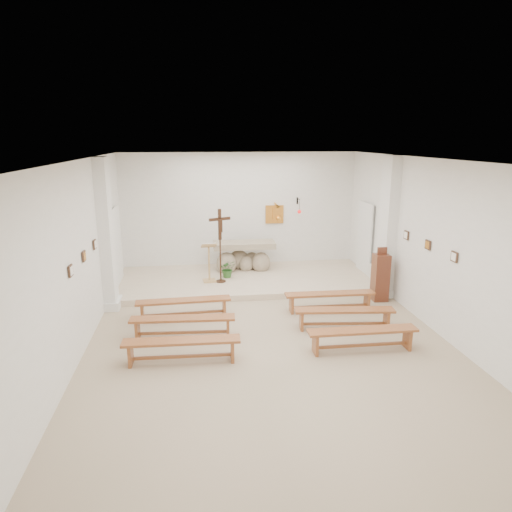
{
  "coord_description": "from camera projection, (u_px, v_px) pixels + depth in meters",
  "views": [
    {
      "loc": [
        -1.38,
        -8.53,
        3.89
      ],
      "look_at": [
        0.02,
        1.6,
        1.24
      ],
      "focal_mm": 32.0,
      "sensor_mm": 36.0,
      "label": 1
    }
  ],
  "objects": [
    {
      "name": "bench_left_third",
      "position": [
        182.0,
        345.0,
        8.07
      ],
      "size": [
        2.09,
        0.41,
        0.44
      ],
      "rotation": [
        0.0,
        0.0,
        -0.04
      ],
      "color": "#94522B",
      "rests_on": "ground"
    },
    {
      "name": "sanctuary_platform",
      "position": [
        246.0,
        280.0,
        12.68
      ],
      "size": [
        6.98,
        3.0,
        0.15
      ],
      "primitive_type": "cube",
      "color": "beige",
      "rests_on": "ground"
    },
    {
      "name": "wall_right",
      "position": [
        434.0,
        246.0,
        9.36
      ],
      "size": [
        0.02,
        10.0,
        3.5
      ],
      "primitive_type": "cube",
      "color": "white",
      "rests_on": "ground"
    },
    {
      "name": "bench_right_second",
      "position": [
        344.0,
        314.0,
        9.52
      ],
      "size": [
        2.1,
        0.56,
        0.44
      ],
      "rotation": [
        0.0,
        0.0,
        -0.11
      ],
      "color": "#94522B",
      "rests_on": "ground"
    },
    {
      "name": "bench_right_third",
      "position": [
        362.0,
        335.0,
        8.52
      ],
      "size": [
        2.08,
        0.35,
        0.44
      ],
      "rotation": [
        0.0,
        0.0,
        -0.01
      ],
      "color": "#94522B",
      "rests_on": "ground"
    },
    {
      "name": "ground",
      "position": [
        266.0,
        334.0,
        9.34
      ],
      "size": [
        7.0,
        10.0,
        0.0
      ],
      "primitive_type": "cube",
      "color": "tan",
      "rests_on": "ground"
    },
    {
      "name": "pilaster_right",
      "position": [
        388.0,
        227.0,
        11.26
      ],
      "size": [
        0.26,
        0.55,
        3.5
      ],
      "primitive_type": "cube",
      "color": "white",
      "rests_on": "ground"
    },
    {
      "name": "crucifix_stand",
      "position": [
        220.0,
        240.0,
        11.95
      ],
      "size": [
        0.57,
        0.27,
        1.97
      ],
      "rotation": [
        0.0,
        0.0,
        0.38
      ],
      "color": "#381F11",
      "rests_on": "sanctuary_platform"
    },
    {
      "name": "wall_left",
      "position": [
        80.0,
        257.0,
        8.44
      ],
      "size": [
        0.02,
        10.0,
        3.5
      ],
      "primitive_type": "cube",
      "color": "white",
      "rests_on": "ground"
    },
    {
      "name": "gold_wall_relief",
      "position": [
        275.0,
        214.0,
        13.82
      ],
      "size": [
        0.55,
        0.04,
        0.55
      ],
      "primitive_type": "cube",
      "color": "gold",
      "rests_on": "wall_back"
    },
    {
      "name": "radiator_right",
      "position": [
        375.0,
        276.0,
        12.31
      ],
      "size": [
        0.1,
        0.85,
        0.52
      ],
      "primitive_type": "cube",
      "color": "silver",
      "rests_on": "ground"
    },
    {
      "name": "radiator_left",
      "position": [
        114.0,
        287.0,
        11.41
      ],
      "size": [
        0.1,
        0.85,
        0.52
      ],
      "primitive_type": "cube",
      "color": "silver",
      "rests_on": "ground"
    },
    {
      "name": "wall_back",
      "position": [
        240.0,
        212.0,
        13.69
      ],
      "size": [
        7.0,
        0.02,
        3.5
      ],
      "primitive_type": "cube",
      "color": "white",
      "rests_on": "ground"
    },
    {
      "name": "bench_right_front",
      "position": [
        330.0,
        297.0,
        10.52
      ],
      "size": [
        2.08,
        0.38,
        0.44
      ],
      "rotation": [
        0.0,
        0.0,
        -0.02
      ],
      "color": "#94522B",
      "rests_on": "ground"
    },
    {
      "name": "station_frame_right_mid",
      "position": [
        428.0,
        245.0,
        9.56
      ],
      "size": [
        0.03,
        0.2,
        0.2
      ],
      "primitive_type": "cube",
      "color": "#462D1E",
      "rests_on": "wall_right"
    },
    {
      "name": "bench_left_second",
      "position": [
        183.0,
        322.0,
        9.08
      ],
      "size": [
        2.09,
        0.47,
        0.44
      ],
      "rotation": [
        0.0,
        0.0,
        -0.07
      ],
      "color": "#94522B",
      "rests_on": "ground"
    },
    {
      "name": "bench_left_front",
      "position": [
        184.0,
        304.0,
        10.08
      ],
      "size": [
        2.09,
        0.41,
        0.44
      ],
      "rotation": [
        0.0,
        0.0,
        0.04
      ],
      "color": "#94522B",
      "rests_on": "ground"
    },
    {
      "name": "pilaster_left",
      "position": [
        106.0,
        235.0,
        10.37
      ],
      "size": [
        0.26,
        0.55,
        3.5
      ],
      "primitive_type": "cube",
      "color": "white",
      "rests_on": "ground"
    },
    {
      "name": "lectern",
      "position": [
        209.0,
        262.0,
        12.14
      ],
      "size": [
        0.42,
        0.37,
        1.09
      ],
      "rotation": [
        0.0,
        0.0,
        0.1
      ],
      "color": "tan",
      "rests_on": "sanctuary_platform"
    },
    {
      "name": "station_frame_right_rear",
      "position": [
        406.0,
        235.0,
        10.52
      ],
      "size": [
        0.03,
        0.2,
        0.2
      ],
      "primitive_type": "cube",
      "color": "#462D1E",
      "rests_on": "wall_right"
    },
    {
      "name": "sanctuary_lamp",
      "position": [
        299.0,
        210.0,
        13.63
      ],
      "size": [
        0.11,
        0.36,
        0.44
      ],
      "color": "black",
      "rests_on": "wall_back"
    },
    {
      "name": "station_frame_right_front",
      "position": [
        454.0,
        257.0,
        8.6
      ],
      "size": [
        0.03,
        0.2,
        0.2
      ],
      "primitive_type": "cube",
      "color": "#462D1E",
      "rests_on": "wall_right"
    },
    {
      "name": "ceiling",
      "position": [
        267.0,
        160.0,
        8.46
      ],
      "size": [
        7.0,
        10.0,
        0.02
      ],
      "primitive_type": "cube",
      "color": "silver",
      "rests_on": "wall_back"
    },
    {
      "name": "station_frame_left_mid",
      "position": [
        84.0,
        256.0,
        8.64
      ],
      "size": [
        0.03,
        0.2,
        0.2
      ],
      "primitive_type": "cube",
      "color": "#462D1E",
      "rests_on": "wall_left"
    },
    {
      "name": "station_frame_left_rear",
      "position": [
        95.0,
        244.0,
        9.6
      ],
      "size": [
        0.03,
        0.2,
        0.2
      ],
      "primitive_type": "cube",
      "color": "#462D1E",
      "rests_on": "wall_left"
    },
    {
      "name": "potted_plant",
      "position": [
        228.0,
        269.0,
        12.58
      ],
      "size": [
        0.45,
        0.4,
        0.49
      ],
      "primitive_type": "imported",
      "rotation": [
        0.0,
        0.0,
        -0.03
      ],
      "color": "#2E6026",
      "rests_on": "sanctuary_platform"
    },
    {
      "name": "station_frame_left_front",
      "position": [
        71.0,
        271.0,
        7.68
      ],
      "size": [
        0.03,
        0.2,
        0.2
      ],
      "primitive_type": "cube",
      "color": "#462D1E",
      "rests_on": "wall_left"
    },
    {
      "name": "altar",
      "position": [
        243.0,
        258.0,
        13.28
      ],
      "size": [
        1.78,
        0.82,
        0.91
      ],
      "rotation": [
        0.0,
        0.0,
        -0.01
      ],
      "color": "tan",
      "rests_on": "sanctuary_platform"
    },
    {
      "name": "donation_pedestal",
      "position": [
        380.0,
        277.0,
        11.16
      ],
      "size": [
        0.37,
        0.37,
        1.34
      ],
      "rotation": [
        0.0,
        0.0,
        -0.02
      ],
      "color": "brown",
      "rests_on": "ground"
    }
  ]
}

